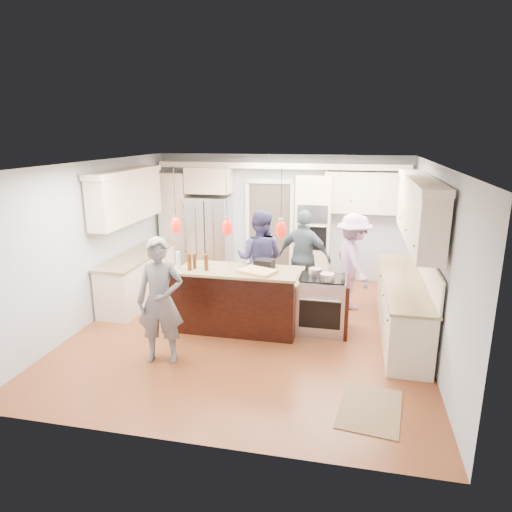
{
  "coord_description": "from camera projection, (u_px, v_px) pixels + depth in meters",
  "views": [
    {
      "loc": [
        1.54,
        -6.86,
        3.15
      ],
      "look_at": [
        0.0,
        0.35,
        1.15
      ],
      "focal_mm": 32.0,
      "sensor_mm": 36.0,
      "label": 1
    }
  ],
  "objects": [
    {
      "name": "pot_small",
      "position": [
        327.0,
        277.0,
        7.1
      ],
      "size": [
        0.22,
        0.22,
        0.11
      ],
      "primitive_type": "cylinder",
      "color": "#B7B7BC",
      "rests_on": "island_range"
    },
    {
      "name": "pot_large",
      "position": [
        315.0,
        272.0,
        7.33
      ],
      "size": [
        0.21,
        0.21,
        0.12
      ],
      "primitive_type": "cylinder",
      "color": "#B7B7BC",
      "rests_on": "island_range"
    },
    {
      "name": "floor_rug",
      "position": [
        370.0,
        409.0,
        5.37
      ],
      "size": [
        0.82,
        1.09,
        0.01
      ],
      "primitive_type": "cube",
      "rotation": [
        0.0,
        0.0,
        -0.13
      ],
      "color": "#91704F",
      "rests_on": "ground"
    },
    {
      "name": "kitchen_island",
      "position": [
        238.0,
        298.0,
        7.6
      ],
      "size": [
        2.1,
        1.46,
        1.12
      ],
      "color": "black",
      "rests_on": "ground"
    },
    {
      "name": "right_counter_run",
      "position": [
        408.0,
        271.0,
        7.12
      ],
      "size": [
        0.64,
        3.1,
        2.51
      ],
      "color": "beige",
      "rests_on": "ground"
    },
    {
      "name": "island_range",
      "position": [
        323.0,
        304.0,
        7.4
      ],
      "size": [
        0.82,
        0.71,
        0.92
      ],
      "color": "#B7B7BC",
      "rests_on": "ground"
    },
    {
      "name": "person_far_left",
      "position": [
        260.0,
        259.0,
        8.35
      ],
      "size": [
        0.93,
        0.74,
        1.81
      ],
      "primitive_type": "imported",
      "rotation": [
        0.0,
        0.0,
        3.07
      ],
      "color": "navy",
      "rests_on": "ground"
    },
    {
      "name": "person_bar_end",
      "position": [
        160.0,
        301.0,
        6.32
      ],
      "size": [
        0.72,
        0.54,
        1.79
      ],
      "primitive_type": "imported",
      "rotation": [
        0.0,
        0.0,
        0.18
      ],
      "color": "slate",
      "rests_on": "ground"
    },
    {
      "name": "pendant_lights",
      "position": [
        227.0,
        227.0,
        6.71
      ],
      "size": [
        1.75,
        0.15,
        1.03
      ],
      "color": "black",
      "rests_on": "ground"
    },
    {
      "name": "refrigerator",
      "position": [
        210.0,
        237.0,
        10.18
      ],
      "size": [
        0.9,
        0.7,
        1.8
      ],
      "primitive_type": "cube",
      "color": "#B7B7BC",
      "rests_on": "ground"
    },
    {
      "name": "beer_bottle_b",
      "position": [
        206.0,
        262.0,
        6.91
      ],
      "size": [
        0.07,
        0.07,
        0.25
      ],
      "primitive_type": "cylinder",
      "rotation": [
        0.0,
        0.0,
        0.07
      ],
      "color": "#48280C",
      "rests_on": "kitchen_island"
    },
    {
      "name": "room_shell",
      "position": [
        251.0,
        221.0,
        7.14
      ],
      "size": [
        5.54,
        6.04,
        2.72
      ],
      "color": "#B2BCC6",
      "rests_on": "ground"
    },
    {
      "name": "person_far_right",
      "position": [
        304.0,
        257.0,
        8.53
      ],
      "size": [
        1.13,
        0.73,
        1.78
      ],
      "primitive_type": "imported",
      "rotation": [
        0.0,
        0.0,
        2.84
      ],
      "color": "#495C67",
      "rests_on": "ground"
    },
    {
      "name": "water_bottle",
      "position": [
        178.0,
        260.0,
        6.97
      ],
      "size": [
        0.08,
        0.08,
        0.28
      ],
      "primitive_type": "cylinder",
      "rotation": [
        0.0,
        0.0,
        0.21
      ],
      "color": "silver",
      "rests_on": "kitchen_island"
    },
    {
      "name": "beer_bottle_a",
      "position": [
        195.0,
        261.0,
        7.02
      ],
      "size": [
        0.07,
        0.07,
        0.23
      ],
      "primitive_type": "cylinder",
      "rotation": [
        0.0,
        0.0,
        0.15
      ],
      "color": "#48280C",
      "rests_on": "kitchen_island"
    },
    {
      "name": "left_cabinets",
      "position": [
        134.0,
        248.0,
        8.58
      ],
      "size": [
        0.64,
        2.3,
        2.51
      ],
      "color": "beige",
      "rests_on": "ground"
    },
    {
      "name": "person_range_side",
      "position": [
        353.0,
        262.0,
        8.28
      ],
      "size": [
        1.03,
        1.3,
        1.76
      ],
      "primitive_type": "imported",
      "rotation": [
        0.0,
        0.0,
        1.95
      ],
      "color": "#A07DA9",
      "rests_on": "ground"
    },
    {
      "name": "back_upper_cabinets",
      "position": [
        246.0,
        203.0,
        9.93
      ],
      "size": [
        5.3,
        0.61,
        2.54
      ],
      "color": "beige",
      "rests_on": "ground"
    },
    {
      "name": "beer_bottle_c",
      "position": [
        189.0,
        262.0,
        6.92
      ],
      "size": [
        0.08,
        0.08,
        0.26
      ],
      "primitive_type": "cylinder",
      "rotation": [
        0.0,
        0.0,
        -0.25
      ],
      "color": "#48280C",
      "rests_on": "kitchen_island"
    },
    {
      "name": "drink_can",
      "position": [
        207.0,
        266.0,
        6.95
      ],
      "size": [
        0.07,
        0.07,
        0.12
      ],
      "primitive_type": "cylinder",
      "rotation": [
        0.0,
        0.0,
        0.12
      ],
      "color": "#B7B7BC",
      "rests_on": "kitchen_island"
    },
    {
      "name": "cutting_board",
      "position": [
        258.0,
        271.0,
        6.83
      ],
      "size": [
        0.62,
        0.54,
        0.04
      ],
      "primitive_type": "cube",
      "rotation": [
        0.0,
        0.0,
        -0.39
      ],
      "color": "tan",
      "rests_on": "kitchen_island"
    },
    {
      "name": "ground_plane",
      "position": [
        252.0,
        328.0,
        7.61
      ],
      "size": [
        6.0,
        6.0,
        0.0
      ],
      "primitive_type": "plane",
      "color": "brown",
      "rests_on": "ground"
    },
    {
      "name": "oven_column",
      "position": [
        313.0,
        230.0,
        9.68
      ],
      "size": [
        0.72,
        0.69,
        2.3
      ],
      "color": "beige",
      "rests_on": "ground"
    }
  ]
}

